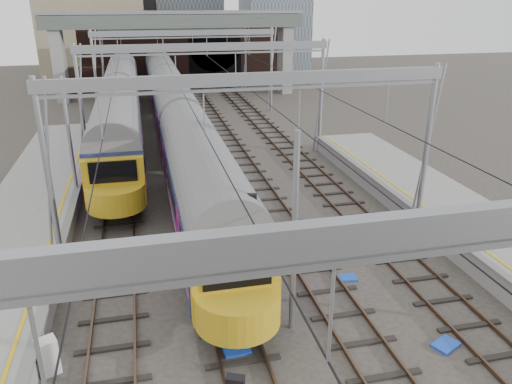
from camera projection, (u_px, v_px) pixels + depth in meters
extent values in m
plane|color=#38332D|center=(310.00, 366.00, 15.45)|extent=(160.00, 160.00, 0.00)
cube|color=slate|center=(38.00, 326.00, 15.61)|extent=(0.35, 55.00, 0.12)
cube|color=gold|center=(21.00, 327.00, 15.48)|extent=(0.12, 55.00, 0.01)
cube|color=#4C3828|center=(107.00, 202.00, 27.59)|extent=(0.08, 80.00, 0.16)
cube|color=#4C3828|center=(133.00, 199.00, 27.90)|extent=(0.08, 80.00, 0.16)
cube|color=black|center=(120.00, 202.00, 27.77)|extent=(2.40, 80.00, 0.14)
cube|color=#4C3828|center=(179.00, 196.00, 28.44)|extent=(0.08, 80.00, 0.16)
cube|color=#4C3828|center=(205.00, 193.00, 28.74)|extent=(0.08, 80.00, 0.16)
cube|color=black|center=(192.00, 196.00, 28.62)|extent=(2.40, 80.00, 0.14)
cube|color=#4C3828|center=(248.00, 190.00, 29.29)|extent=(0.08, 80.00, 0.16)
cube|color=#4C3828|center=(272.00, 188.00, 29.59)|extent=(0.08, 80.00, 0.16)
cube|color=black|center=(260.00, 190.00, 29.46)|extent=(2.40, 80.00, 0.14)
cube|color=#4C3828|center=(312.00, 184.00, 30.13)|extent=(0.08, 80.00, 0.16)
cube|color=#4C3828|center=(335.00, 183.00, 30.44)|extent=(0.08, 80.00, 0.16)
cube|color=black|center=(324.00, 185.00, 30.31)|extent=(2.40, 80.00, 0.14)
cube|color=gray|center=(465.00, 223.00, 7.23)|extent=(16.80, 0.28, 0.50)
cylinder|color=gray|center=(49.00, 179.00, 19.51)|extent=(0.24, 0.24, 8.00)
cylinder|color=gray|center=(426.00, 152.00, 22.97)|extent=(0.24, 0.24, 8.00)
cube|color=gray|center=(253.00, 79.00, 19.93)|extent=(16.80, 0.28, 0.50)
cylinder|color=gray|center=(81.00, 107.00, 32.20)|extent=(0.24, 0.24, 8.00)
cylinder|color=gray|center=(321.00, 97.00, 35.67)|extent=(0.24, 0.24, 8.00)
cube|color=gray|center=(205.00, 47.00, 32.62)|extent=(16.80, 0.28, 0.50)
cylinder|color=gray|center=(95.00, 76.00, 44.89)|extent=(0.24, 0.24, 8.00)
cylinder|color=gray|center=(271.00, 70.00, 48.36)|extent=(0.24, 0.24, 8.00)
cube|color=gray|center=(185.00, 33.00, 45.31)|extent=(16.80, 0.28, 0.50)
cylinder|color=gray|center=(102.00, 61.00, 55.77)|extent=(0.24, 0.24, 8.00)
cylinder|color=gray|center=(246.00, 57.00, 59.24)|extent=(0.24, 0.24, 8.00)
cube|color=gray|center=(174.00, 26.00, 56.19)|extent=(16.80, 0.28, 0.50)
cube|color=black|center=(110.00, 104.00, 25.77)|extent=(0.03, 80.00, 0.03)
cube|color=black|center=(187.00, 101.00, 26.62)|extent=(0.03, 80.00, 0.03)
cube|color=black|center=(260.00, 97.00, 27.46)|extent=(0.03, 80.00, 0.03)
cube|color=black|center=(328.00, 94.00, 28.31)|extent=(0.03, 80.00, 0.03)
cube|color=black|center=(190.00, 50.00, 61.37)|extent=(26.00, 2.00, 9.00)
cube|color=black|center=(215.00, 67.00, 61.77)|extent=(6.50, 0.10, 5.20)
cylinder|color=black|center=(215.00, 45.00, 60.82)|extent=(6.50, 0.10, 6.50)
cube|color=black|center=(90.00, 80.00, 59.02)|extent=(6.00, 1.50, 3.00)
cube|color=gray|center=(59.00, 63.00, 53.01)|extent=(1.20, 2.50, 8.20)
cube|color=gray|center=(285.00, 57.00, 58.30)|extent=(1.20, 2.50, 8.20)
cube|color=#556059|center=(175.00, 21.00, 54.16)|extent=(28.00, 3.00, 1.40)
cube|color=gray|center=(175.00, 12.00, 53.83)|extent=(28.00, 3.00, 0.30)
cube|color=gray|center=(147.00, 7.00, 84.27)|extent=(18.00, 14.00, 18.00)
cube|color=black|center=(168.00, 114.00, 46.91)|extent=(2.27, 67.28, 0.70)
cube|color=#141947|center=(167.00, 94.00, 46.20)|extent=(2.89, 67.28, 2.58)
cylinder|color=slate|center=(166.00, 80.00, 45.73)|extent=(2.83, 66.78, 2.83)
cube|color=black|center=(166.00, 89.00, 46.05)|extent=(2.91, 66.08, 0.77)
cube|color=#D94459|center=(167.00, 101.00, 46.46)|extent=(2.91, 66.28, 0.12)
cube|color=gold|center=(236.00, 287.00, 15.60)|extent=(2.83, 0.60, 2.38)
cube|color=black|center=(237.00, 273.00, 15.22)|extent=(2.17, 0.08, 1.03)
cube|color=black|center=(123.00, 132.00, 40.68)|extent=(2.35, 34.55, 0.70)
cube|color=#141947|center=(121.00, 108.00, 39.96)|extent=(2.99, 34.55, 2.67)
cylinder|color=slate|center=(119.00, 92.00, 39.47)|extent=(2.93, 34.05, 2.93)
cube|color=black|center=(120.00, 103.00, 39.80)|extent=(3.01, 33.35, 0.80)
cube|color=#D94459|center=(122.00, 117.00, 40.23)|extent=(3.01, 33.55, 0.13)
cube|color=gold|center=(115.00, 183.00, 24.20)|extent=(2.93, 0.60, 2.47)
cube|color=black|center=(113.00, 172.00, 23.81)|extent=(2.24, 0.08, 1.07)
cylinder|color=black|center=(250.00, 261.00, 16.82)|extent=(0.16, 0.16, 4.71)
cube|color=black|center=(251.00, 207.00, 15.90)|extent=(0.38, 0.26, 0.88)
sphere|color=red|center=(252.00, 203.00, 15.72)|extent=(0.18, 0.18, 0.18)
cube|color=silver|center=(48.00, 356.00, 14.99)|extent=(0.73, 0.68, 1.18)
cube|color=blue|center=(237.00, 350.00, 16.08)|extent=(0.90, 0.67, 0.10)
cube|color=blue|center=(347.00, 278.00, 20.21)|extent=(0.85, 0.64, 0.09)
cube|color=blue|center=(446.00, 345.00, 16.31)|extent=(1.03, 0.91, 0.10)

